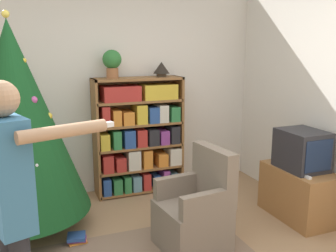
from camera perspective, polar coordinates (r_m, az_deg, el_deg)
name	(u,v)px	position (r m, az deg, el deg)	size (l,w,h in m)	color
wall_back	(99,88)	(4.67, -10.43, 5.65)	(8.00, 0.10, 2.60)	silver
bookshelf	(139,136)	(4.64, -4.44, -1.47)	(1.09, 0.33, 1.44)	brown
tv_stand	(298,193)	(4.29, 19.26, -9.62)	(0.45, 0.80, 0.55)	#996638
television	(302,150)	(4.14, 19.75, -3.44)	(0.40, 0.49, 0.41)	#28282D
game_remote	(306,177)	(3.94, 20.31, -7.24)	(0.04, 0.12, 0.02)	white
christmas_tree	(15,119)	(3.80, -22.30, 0.94)	(1.33, 1.33, 2.13)	#4C3323
armchair	(196,214)	(3.50, 4.26, -13.16)	(0.63, 0.62, 0.92)	#7A6B5B
standing_person	(12,203)	(2.24, -22.65, -10.80)	(0.71, 0.45, 1.65)	#232328
potted_plant	(112,62)	(4.44, -8.52, 9.65)	(0.22, 0.22, 0.33)	#935B38
table_lamp	(161,68)	(4.62, -1.01, 8.77)	(0.20, 0.20, 0.18)	#473828
book_pile_near_tree	(77,238)	(3.77, -13.71, -16.31)	(0.19, 0.19, 0.08)	orange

